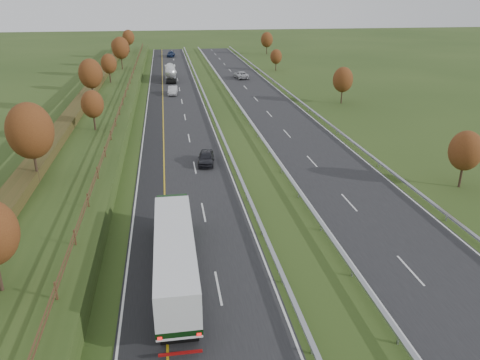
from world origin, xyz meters
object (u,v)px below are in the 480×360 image
at_px(road_tanker, 170,72).
at_px(car_silver_mid, 173,90).
at_px(car_dark_near, 206,158).
at_px(car_oncoming, 241,75).
at_px(car_small_far, 171,54).
at_px(box_lorry, 175,252).

distance_m(road_tanker, car_silver_mid, 16.89).
height_order(car_dark_near, car_oncoming, car_oncoming).
height_order(car_dark_near, car_small_far, car_small_far).
bearing_deg(car_small_far, car_dark_near, -83.06).
xyz_separation_m(car_silver_mid, car_oncoming, (16.39, 16.63, 0.00)).
relative_size(car_dark_near, car_oncoming, 0.77).
bearing_deg(road_tanker, car_dark_near, -87.06).
bearing_deg(box_lorry, car_oncoming, 77.84).
bearing_deg(road_tanker, box_lorry, -90.84).
height_order(road_tanker, car_small_far, road_tanker).
distance_m(box_lorry, car_silver_mid, 65.56).
bearing_deg(car_oncoming, road_tanker, -4.48).
relative_size(car_dark_near, car_small_far, 0.81).
bearing_deg(car_small_far, road_tanker, -85.45).
xyz_separation_m(box_lorry, car_oncoming, (17.71, 82.16, -1.48)).
bearing_deg(car_dark_near, car_silver_mid, 101.69).
height_order(box_lorry, road_tanker, box_lorry).
relative_size(car_dark_near, car_silver_mid, 0.92).
bearing_deg(box_lorry, car_dark_near, 79.93).
distance_m(road_tanker, car_small_far, 43.69).
height_order(road_tanker, car_oncoming, road_tanker).
xyz_separation_m(road_tanker, car_oncoming, (16.50, -0.23, -1.01)).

